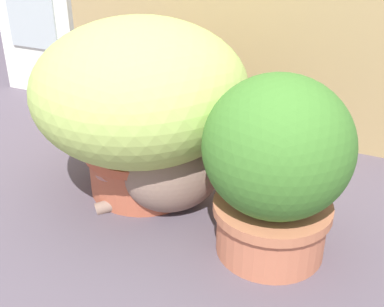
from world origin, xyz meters
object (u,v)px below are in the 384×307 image
at_px(cat, 179,168).
at_px(mushroom_ornament_red, 142,176).
at_px(grass_planter, 141,99).
at_px(mushroom_ornament_pink, 113,174).
at_px(leafy_planter, 276,165).

height_order(cat, mushroom_ornament_red, cat).
xyz_separation_m(grass_planter, mushroom_ornament_pink, (-0.03, -0.11, -0.18)).
xyz_separation_m(grass_planter, mushroom_ornament_red, (0.04, -0.08, -0.19)).
bearing_deg(grass_planter, mushroom_ornament_red, -64.93).
relative_size(leafy_planter, mushroom_ornament_pink, 3.27).
xyz_separation_m(grass_planter, leafy_planter, (0.41, -0.13, -0.05)).
relative_size(cat, mushroom_ornament_red, 2.89).
relative_size(leafy_planter, cat, 1.23).
height_order(grass_planter, mushroom_ornament_red, grass_planter).
relative_size(grass_planter, mushroom_ornament_pink, 4.32).
xyz_separation_m(leafy_planter, mushroom_ornament_red, (-0.38, 0.05, -0.15)).
bearing_deg(cat, mushroom_ornament_pink, -161.39).
distance_m(cat, mushroom_ornament_pink, 0.18).
relative_size(leafy_planter, mushroom_ornament_red, 3.55).
bearing_deg(mushroom_ornament_pink, grass_planter, 72.34).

